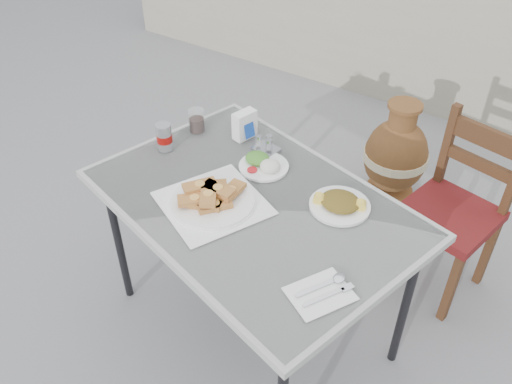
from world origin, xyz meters
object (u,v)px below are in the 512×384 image
Objects in this scene: napkin_holder at (245,125)px; chair at (454,209)px; salad_chopped_plate at (340,203)px; condiment_caddy at (266,146)px; cafe_table at (253,210)px; salad_rice_plate at (263,164)px; terracotta_urn at (395,157)px; pide_plate at (212,197)px; soda_can at (164,137)px; cola_glass at (197,122)px.

napkin_holder is 1.07m from chair.
salad_chopped_plate is 1.99× the size of condiment_caddy.
condiment_caddy is at bearing 114.40° from cafe_table.
cafe_table is at bearing -65.60° from condiment_caddy.
chair is (0.62, 0.79, -0.26)m from cafe_table.
condiment_caddy is (-0.06, 0.11, 0.01)m from salad_rice_plate.
terracotta_urn is (-0.15, 1.12, -0.50)m from salad_chopped_plate.
salad_rice_plate is 0.90× the size of salad_chopped_plate.
pide_plate reaches higher than cafe_table.
cafe_table reaches higher than terracotta_urn.
soda_can is at bearing -164.02° from salad_rice_plate.
napkin_holder reaches higher than cafe_table.
terracotta_urn is at bearing 146.64° from chair.
condiment_caddy is 0.13× the size of chair.
soda_can reaches higher than salad_chopped_plate.
chair is (1.12, 0.52, -0.36)m from cola_glass.
cafe_table is 6.86× the size of salad_rice_plate.
soda_can reaches higher than cola_glass.
chair is at bearing 24.73° from cola_glass.
salad_rice_plate is at bearing 15.98° from soda_can.
salad_chopped_plate is (0.42, 0.26, -0.01)m from pide_plate.
pide_plate is 0.49m from salad_chopped_plate.
pide_plate reaches higher than salad_chopped_plate.
salad_chopped_plate is (0.30, 0.15, 0.07)m from cafe_table.
pide_plate is 4.15× the size of condiment_caddy.
salad_rice_plate reaches higher than cafe_table.
napkin_holder is at bearing 48.97° from soda_can.
pide_plate reaches higher than terracotta_urn.
cola_glass reaches higher than salad_chopped_plate.
pide_plate is 4.57× the size of cola_glass.
salad_rice_plate is at bearing -102.49° from terracotta_urn.
salad_chopped_plate is at bearing -19.95° from condiment_caddy.
napkin_holder is at bearing 20.41° from cola_glass.
pide_plate is at bearing -117.11° from chair.
chair is at bearing 63.53° from salad_chopped_plate.
cola_glass is (-0.80, 0.12, 0.03)m from salad_chopped_plate.
napkin_holder is at bearing 143.15° from salad_rice_plate.
condiment_caddy is at bearing 160.05° from salad_chopped_plate.
soda_can is 0.20m from cola_glass.
cafe_table is at bearing 41.56° from pide_plate.
condiment_caddy is (-0.14, 0.31, 0.08)m from cafe_table.
soda_can is 0.36m from napkin_holder.
napkin_holder is 1.09× the size of condiment_caddy.
cafe_table is at bearing -37.53° from napkin_holder.
napkin_holder is (0.22, 0.08, 0.02)m from cola_glass.
cola_glass is at bearing -142.79° from chair.
salad_rice_plate reaches higher than terracotta_urn.
salad_rice_plate is 1.64× the size of napkin_holder.
cafe_table is 1.35m from terracotta_urn.
cafe_table is 0.35m from salad_chopped_plate.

